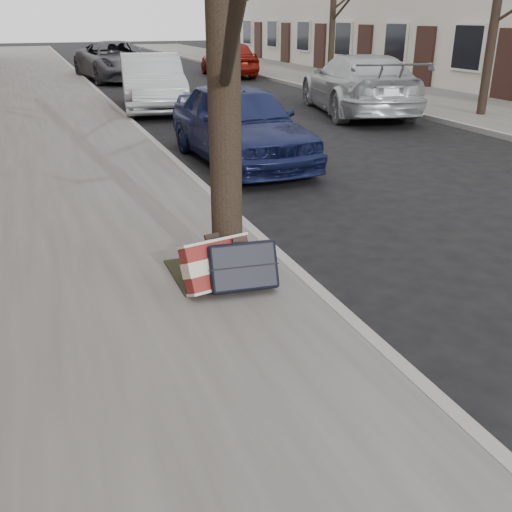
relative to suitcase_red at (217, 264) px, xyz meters
name	(u,v)px	position (x,y,z in m)	size (l,w,h in m)	color
ground	(464,301)	(2.10, -0.84, -0.36)	(120.00, 120.00, 0.00)	black
near_sidewalk	(21,102)	(-1.60, 14.16, -0.30)	(5.00, 70.00, 0.12)	slate
far_sidewalk	(359,86)	(9.90, 14.16, -0.30)	(4.00, 70.00, 0.12)	slate
dirt_patch	(216,271)	(0.10, 0.36, -0.23)	(0.85, 0.85, 0.01)	black
suitcase_red	(217,264)	(0.00, 0.00, 0.00)	(0.62, 0.17, 0.45)	maroon
suitcase_navy	(242,266)	(0.20, -0.11, 0.00)	(0.61, 0.20, 0.44)	black
car_near_front	(240,123)	(2.01, 4.99, 0.33)	(1.63, 4.04, 1.38)	#161D49
car_near_mid	(152,83)	(1.84, 11.64, 0.38)	(1.56, 4.48, 1.48)	#AFB3B8
car_near_back	(117,61)	(2.16, 20.06, 0.39)	(2.50, 5.42, 1.51)	#3E3D43
car_far_front	(358,84)	(6.78, 9.06, 0.40)	(2.14, 5.26, 1.53)	#ACAFB3
car_far_back	(229,58)	(6.87, 19.94, 0.39)	(1.77, 4.39, 1.49)	maroon
tree_far_b	(333,14)	(9.30, 15.30, 2.14)	(0.22, 0.22, 4.76)	black
tree_far_c	(235,14)	(9.30, 25.91, 2.17)	(0.24, 0.24, 4.82)	black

